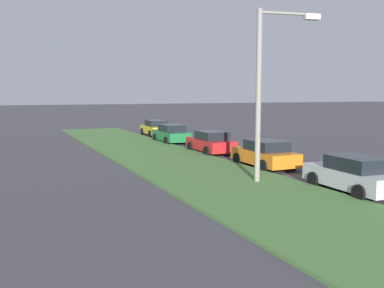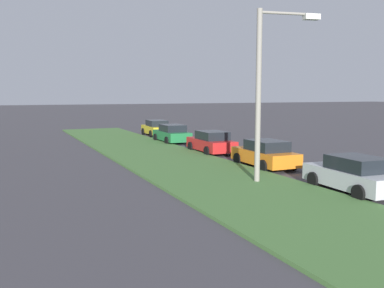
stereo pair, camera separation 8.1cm
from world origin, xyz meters
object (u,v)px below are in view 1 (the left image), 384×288
object	(u,v)px
parked_car_green	(171,134)
parked_car_orange	(265,154)
streetlight	(266,83)
parked_car_yellow	(156,128)
parked_car_silver	(354,175)
parked_car_red	(211,142)

from	to	relation	value
parked_car_green	parked_car_orange	bearing A→B (deg)	-177.96
parked_car_green	streetlight	size ratio (longest dim) A/B	0.58
streetlight	parked_car_yellow	bearing A→B (deg)	-7.14
streetlight	parked_car_silver	bearing A→B (deg)	-141.46
parked_car_red	parked_car_orange	bearing A→B (deg)	-177.47
parked_car_red	parked_car_green	size ratio (longest dim) A/B	1.00
parked_car_silver	parked_car_yellow	world-z (taller)	same
parked_car_green	parked_car_red	bearing A→B (deg)	-177.83
parked_car_silver	parked_car_yellow	size ratio (longest dim) A/B	1.00
parked_car_silver	parked_car_green	xyz separation A→B (m)	(19.33, 0.28, 0.00)
parked_car_green	streetlight	xyz separation A→B (m)	(-16.42, 2.04, 3.67)
parked_car_orange	streetlight	world-z (taller)	streetlight
parked_car_silver	parked_car_red	size ratio (longest dim) A/B	1.01
parked_car_red	streetlight	size ratio (longest dim) A/B	0.58
parked_car_orange	parked_car_red	xyz separation A→B (m)	(6.16, 0.14, 0.00)
parked_car_silver	parked_car_yellow	xyz separation A→B (m)	(25.26, -0.48, 0.00)
parked_car_silver	streetlight	size ratio (longest dim) A/B	0.59
parked_car_red	parked_car_green	distance (m)	6.72
parked_car_silver	parked_car_orange	bearing A→B (deg)	2.64
parked_car_red	streetlight	bearing A→B (deg)	168.23
parked_car_yellow	streetlight	xyz separation A→B (m)	(-22.35, 2.80, 3.67)
parked_car_yellow	streetlight	distance (m)	22.82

